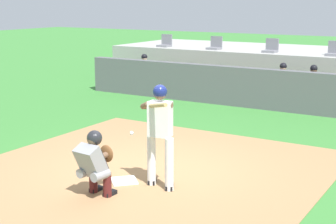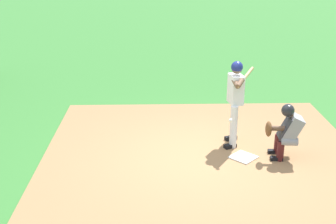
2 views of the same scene
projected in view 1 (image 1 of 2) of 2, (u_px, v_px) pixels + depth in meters
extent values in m
plane|color=#387A33|center=(149.00, 170.00, 9.78)|extent=(80.00, 80.00, 0.00)
cube|color=#9E754C|center=(149.00, 169.00, 9.78)|extent=(6.40, 6.40, 0.01)
cube|color=white|center=(124.00, 181.00, 9.11)|extent=(0.62, 0.62, 0.02)
cylinder|color=silver|center=(152.00, 160.00, 8.87)|extent=(0.15, 0.15, 0.92)
cylinder|color=silver|center=(169.00, 165.00, 8.60)|extent=(0.15, 0.15, 0.92)
cube|color=white|center=(160.00, 119.00, 8.58)|extent=(0.42, 0.30, 0.60)
sphere|color=brown|center=(160.00, 94.00, 8.48)|extent=(0.21, 0.21, 0.21)
sphere|color=navy|center=(160.00, 92.00, 8.48)|extent=(0.24, 0.24, 0.24)
cylinder|color=brown|center=(146.00, 105.00, 8.65)|extent=(0.27, 0.22, 0.17)
cylinder|color=brown|center=(157.00, 106.00, 8.63)|extent=(0.57, 0.15, 0.18)
cylinder|color=tan|center=(154.00, 106.00, 8.37)|extent=(0.76, 0.49, 0.24)
cube|color=black|center=(152.00, 181.00, 9.02)|extent=(0.22, 0.29, 0.09)
cube|color=black|center=(170.00, 187.00, 8.75)|extent=(0.22, 0.29, 0.09)
cylinder|color=gray|center=(86.00, 171.00, 8.40)|extent=(0.19, 0.33, 0.16)
cylinder|color=#4C1919|center=(93.00, 181.00, 8.56)|extent=(0.14, 0.14, 0.42)
cube|color=black|center=(96.00, 189.00, 8.64)|extent=(0.13, 0.25, 0.08)
cylinder|color=gray|center=(101.00, 175.00, 8.21)|extent=(0.19, 0.33, 0.16)
cylinder|color=#4C1919|center=(107.00, 185.00, 8.37)|extent=(0.14, 0.14, 0.42)
cube|color=black|center=(110.00, 194.00, 8.45)|extent=(0.13, 0.25, 0.08)
cube|color=gray|center=(91.00, 161.00, 8.22)|extent=(0.44, 0.47, 0.57)
cube|color=#2D2D33|center=(96.00, 159.00, 8.31)|extent=(0.40, 0.29, 0.45)
sphere|color=brown|center=(94.00, 139.00, 8.21)|extent=(0.21, 0.21, 0.21)
sphere|color=#232328|center=(94.00, 138.00, 8.22)|extent=(0.25, 0.25, 0.25)
cylinder|color=brown|center=(99.00, 157.00, 8.42)|extent=(0.14, 0.46, 0.10)
ellipsoid|color=brown|center=(106.00, 154.00, 8.62)|extent=(0.29, 0.15, 0.30)
sphere|color=white|center=(132.00, 133.00, 9.20)|extent=(0.07, 0.07, 0.07)
cube|color=#59595E|center=(270.00, 90.00, 15.07)|extent=(13.00, 0.30, 1.20)
cube|color=olive|center=(281.00, 97.00, 15.99)|extent=(11.80, 0.44, 0.45)
cylinder|color=#939399|center=(138.00, 77.00, 18.39)|extent=(0.15, 0.40, 0.15)
cylinder|color=#939399|center=(135.00, 85.00, 18.28)|extent=(0.13, 0.13, 0.45)
cube|color=maroon|center=(134.00, 90.00, 18.28)|extent=(0.11, 0.24, 0.08)
cylinder|color=#939399|center=(144.00, 77.00, 18.26)|extent=(0.15, 0.40, 0.15)
cylinder|color=#939399|center=(141.00, 85.00, 18.15)|extent=(0.13, 0.13, 0.45)
cube|color=maroon|center=(140.00, 91.00, 18.15)|extent=(0.11, 0.24, 0.08)
cube|color=gray|center=(144.00, 69.00, 18.45)|extent=(0.36, 0.22, 0.54)
sphere|color=beige|center=(144.00, 58.00, 18.37)|extent=(0.20, 0.20, 0.20)
sphere|color=black|center=(144.00, 57.00, 18.36)|extent=(0.22, 0.22, 0.22)
cylinder|color=beige|center=(138.00, 72.00, 18.46)|extent=(0.09, 0.41, 0.22)
cylinder|color=beige|center=(147.00, 73.00, 18.26)|extent=(0.09, 0.41, 0.22)
cylinder|color=#939399|center=(276.00, 89.00, 15.77)|extent=(0.15, 0.40, 0.15)
cylinder|color=#939399|center=(273.00, 99.00, 15.66)|extent=(0.13, 0.13, 0.45)
cube|color=maroon|center=(272.00, 105.00, 15.66)|extent=(0.11, 0.24, 0.08)
cylinder|color=#939399|center=(284.00, 90.00, 15.64)|extent=(0.15, 0.40, 0.15)
cylinder|color=#939399|center=(281.00, 100.00, 15.53)|extent=(0.13, 0.13, 0.45)
cube|color=maroon|center=(280.00, 106.00, 15.53)|extent=(0.11, 0.24, 0.08)
cube|color=gray|center=(283.00, 80.00, 15.83)|extent=(0.36, 0.22, 0.54)
sphere|color=tan|center=(283.00, 68.00, 15.75)|extent=(0.20, 0.20, 0.20)
sphere|color=black|center=(283.00, 66.00, 15.74)|extent=(0.22, 0.22, 0.22)
cylinder|color=tan|center=(275.00, 84.00, 15.84)|extent=(0.09, 0.41, 0.22)
cylinder|color=tan|center=(287.00, 85.00, 15.64)|extent=(0.09, 0.41, 0.22)
cylinder|color=#939399|center=(306.00, 92.00, 15.29)|extent=(0.15, 0.40, 0.15)
cylinder|color=#939399|center=(304.00, 102.00, 15.18)|extent=(0.13, 0.13, 0.45)
cube|color=maroon|center=(303.00, 108.00, 15.18)|extent=(0.11, 0.24, 0.08)
cylinder|color=#939399|center=(315.00, 93.00, 15.16)|extent=(0.15, 0.40, 0.15)
cylinder|color=#939399|center=(312.00, 103.00, 15.05)|extent=(0.13, 0.13, 0.45)
cube|color=maroon|center=(311.00, 109.00, 15.05)|extent=(0.11, 0.24, 0.08)
cube|color=gray|center=(313.00, 83.00, 15.35)|extent=(0.36, 0.22, 0.54)
sphere|color=brown|center=(314.00, 70.00, 15.27)|extent=(0.20, 0.20, 0.20)
sphere|color=black|center=(314.00, 68.00, 15.26)|extent=(0.22, 0.22, 0.22)
cylinder|color=brown|center=(305.00, 86.00, 15.36)|extent=(0.09, 0.41, 0.22)
cylinder|color=brown|center=(318.00, 87.00, 15.16)|extent=(0.09, 0.41, 0.22)
cube|color=#9E9E99|center=(313.00, 70.00, 18.72)|extent=(15.00, 4.40, 1.40)
cube|color=slate|center=(164.00, 46.00, 19.99)|extent=(0.46, 0.46, 0.08)
cube|color=slate|center=(167.00, 39.00, 20.10)|extent=(0.46, 0.06, 0.40)
cube|color=slate|center=(214.00, 48.00, 18.88)|extent=(0.46, 0.46, 0.08)
cube|color=slate|center=(216.00, 42.00, 19.00)|extent=(0.46, 0.06, 0.40)
cube|color=slate|center=(270.00, 51.00, 17.78)|extent=(0.46, 0.46, 0.08)
cube|color=slate|center=(272.00, 44.00, 17.90)|extent=(0.46, 0.06, 0.40)
cube|color=slate|center=(333.00, 55.00, 16.68)|extent=(0.46, 0.46, 0.08)
cube|color=slate|center=(335.00, 47.00, 16.80)|extent=(0.46, 0.06, 0.40)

